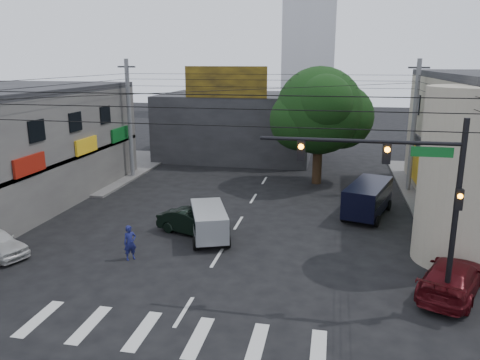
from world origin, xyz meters
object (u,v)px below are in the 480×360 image
(utility_pole_far_right, at_px, (414,127))
(dark_sedan, at_px, (192,222))
(traffic_officer, at_px, (130,243))
(utility_pole_far_left, at_px, (130,120))
(maroon_sedan, at_px, (452,277))
(silver_minivan, at_px, (209,224))
(street_tree, at_px, (319,111))
(traffic_gantry, at_px, (409,184))
(navy_van, at_px, (368,200))

(utility_pole_far_right, height_order, dark_sedan, utility_pole_far_right)
(utility_pole_far_right, relative_size, traffic_officer, 5.54)
(utility_pole_far_left, relative_size, utility_pole_far_right, 1.00)
(maroon_sedan, bearing_deg, silver_minivan, 4.68)
(maroon_sedan, height_order, silver_minivan, silver_minivan)
(utility_pole_far_left, height_order, traffic_officer, utility_pole_far_left)
(maroon_sedan, distance_m, silver_minivan, 11.67)
(street_tree, bearing_deg, utility_pole_far_right, -8.75)
(street_tree, bearing_deg, maroon_sedan, -69.90)
(street_tree, relative_size, dark_sedan, 2.09)
(dark_sedan, relative_size, traffic_officer, 2.50)
(traffic_gantry, relative_size, utility_pole_far_left, 0.78)
(utility_pole_far_right, xyz_separation_m, maroon_sedan, (-0.46, -15.51, -3.89))
(utility_pole_far_left, relative_size, maroon_sedan, 1.75)
(street_tree, bearing_deg, silver_minivan, -111.46)
(maroon_sedan, bearing_deg, utility_pole_far_right, -68.06)
(dark_sedan, bearing_deg, traffic_officer, 172.77)
(navy_van, distance_m, traffic_officer, 14.28)
(traffic_officer, bearing_deg, street_tree, 20.59)
(maroon_sedan, relative_size, silver_minivan, 1.25)
(street_tree, relative_size, navy_van, 1.64)
(utility_pole_far_right, bearing_deg, maroon_sedan, -91.69)
(silver_minivan, bearing_deg, traffic_officer, 117.12)
(utility_pole_far_left, relative_size, silver_minivan, 2.19)
(street_tree, relative_size, traffic_gantry, 1.21)
(street_tree, relative_size, silver_minivan, 2.07)
(traffic_gantry, distance_m, dark_sedan, 12.25)
(utility_pole_far_right, distance_m, traffic_officer, 21.11)
(street_tree, bearing_deg, dark_sedan, -116.63)
(traffic_gantry, relative_size, dark_sedan, 1.73)
(utility_pole_far_left, height_order, navy_van, utility_pole_far_left)
(utility_pole_far_left, distance_m, navy_van, 19.18)
(dark_sedan, distance_m, silver_minivan, 1.25)
(street_tree, distance_m, traffic_officer, 18.41)
(traffic_gantry, xyz_separation_m, utility_pole_far_right, (2.68, 17.00, -0.23))
(silver_minivan, bearing_deg, street_tree, -42.19)
(utility_pole_far_left, distance_m, traffic_officer, 16.76)
(street_tree, xyz_separation_m, maroon_sedan, (6.04, -16.51, -4.77))
(street_tree, distance_m, utility_pole_far_right, 6.63)
(silver_minivan, height_order, navy_van, navy_van)
(street_tree, distance_m, utility_pole_far_left, 14.56)
(traffic_officer, bearing_deg, utility_pole_far_right, 3.04)
(utility_pole_far_right, bearing_deg, traffic_officer, -133.98)
(street_tree, relative_size, utility_pole_far_left, 0.95)
(maroon_sedan, bearing_deg, utility_pole_far_left, -13.43)
(utility_pole_far_left, xyz_separation_m, traffic_officer, (6.57, -14.95, -3.77))
(dark_sedan, height_order, traffic_officer, traffic_officer)
(traffic_gantry, xyz_separation_m, dark_sedan, (-9.91, 5.88, -4.18))
(traffic_officer, bearing_deg, navy_van, -4.89)
(utility_pole_far_right, bearing_deg, silver_minivan, -134.46)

